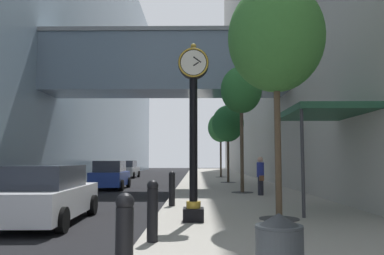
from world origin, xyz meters
The scene contains 16 objects.
ground_plane centered at (0.00, 27.00, 0.00)m, with size 110.00×110.00×0.00m, color black.
sidewalk_right centered at (3.28, 30.00, 0.07)m, with size 6.56×80.00×0.14m, color #9E998E.
building_block_left centered at (-12.30, 29.91, 13.35)m, with size 23.77×80.00×26.81m.
street_clock centered at (1.12, 7.88, 2.81)m, with size 0.84×0.55×4.85m.
bollard_nearest centered at (0.32, 2.33, 0.78)m, with size 0.23×0.23×1.23m.
bollard_second centered at (0.32, 5.32, 0.78)m, with size 0.23×0.23×1.23m.
bollard_fourth centered at (0.32, 11.30, 0.78)m, with size 0.23×0.23×1.23m.
street_tree_near centered at (3.49, 8.30, 5.26)m, with size 2.75×2.75×6.72m.
street_tree_mid_near centered at (3.49, 16.90, 5.30)m, with size 2.10×2.10×6.42m.
street_tree_mid_far centered at (3.49, 25.50, 4.41)m, with size 2.33×2.33×5.63m.
street_tree_far centered at (3.49, 34.10, 4.84)m, with size 2.43×2.43×6.13m.
pedestrian_walking centered at (4.16, 15.41, 1.08)m, with size 0.36×0.47×1.78m.
storefront_awning centered at (5.32, 10.16, 3.28)m, with size 2.40×3.60×3.30m.
car_blue_near centered at (-4.06, 20.85, 0.83)m, with size 2.14×4.15×1.72m.
car_white_mid centered at (-2.97, 8.35, 0.79)m, with size 2.09×4.68×1.62m.
car_silver_far centered at (-5.67, 35.39, 0.82)m, with size 2.03×4.21×1.70m.
Camera 1 is at (1.21, -2.47, 1.77)m, focal length 35.80 mm.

